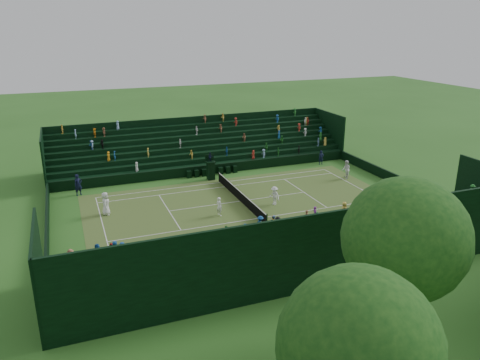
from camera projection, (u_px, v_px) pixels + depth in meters
The scene contains 17 objects.
ground at pixel (240, 201), 41.45m from camera, with size 160.00×160.00×0.00m, color #2A5F1E.
court_surface at pixel (240, 201), 41.45m from camera, with size 12.97×26.77×0.01m, color #387928.
perimeter_wall_north at pixel (388, 176), 46.70m from camera, with size 17.17×0.20×1.00m, color black.
perimeter_wall_south at pixel (47, 222), 35.88m from camera, with size 17.17×0.20×1.00m, color black.
perimeter_wall_east at pixel (282, 235), 33.79m from camera, with size 0.20×31.77×1.00m, color black.
perimeter_wall_west at pixel (211, 169), 48.79m from camera, with size 0.20×31.77×1.00m, color black.
north_grandstand at pixel (311, 246), 29.76m from camera, with size 6.60×32.00×4.90m.
south_grandstand at pixel (199, 150), 52.15m from camera, with size 6.60×32.00×4.90m.
tennis_net at pixel (240, 196), 41.28m from camera, with size 11.67×0.10×1.06m.
umpire_chair at pixel (211, 168), 46.90m from camera, with size 0.89×0.89×2.81m.
courtside_chairs at pixel (212, 171), 48.54m from camera, with size 0.48×5.45×1.03m.
player_near_west at pixel (106, 204), 38.27m from camera, with size 0.96×0.62×1.95m, color white.
player_near_east at pixel (219, 206), 38.16m from camera, with size 0.58×0.38×1.60m, color white.
player_far_west at pixel (346, 170), 47.23m from camera, with size 0.92×0.72×1.89m, color silver.
player_far_east at pixel (274, 196), 40.43m from camera, with size 1.08×0.62×1.67m, color white.
line_judge_north at pixel (321, 158), 52.00m from camera, with size 0.58×0.38×1.59m, color black.
line_judge_south at pixel (78, 185), 42.65m from camera, with size 0.73×0.48×1.99m, color black.
Camera 1 is at (36.09, -13.90, 15.04)m, focal length 35.00 mm.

